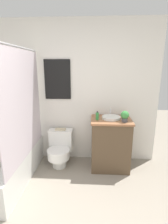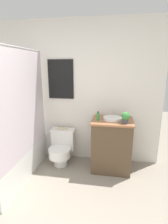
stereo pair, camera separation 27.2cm
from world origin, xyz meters
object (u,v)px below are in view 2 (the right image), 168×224
Objects in this scene: soap_bottle at (98,116)px; book_on_tank at (63,128)px; potted_plant at (125,117)px; toilet at (62,147)px; sink at (112,118)px.

book_on_tank is (-0.65, 0.18, -0.31)m from soap_bottle.
toilet is at bearing 171.64° from potted_plant.
soap_bottle is 0.78× the size of book_on_tank.
soap_bottle reaches higher than book_on_tank.
potted_plant is at bearing -14.50° from book_on_tank.
sink is 0.25m from soap_bottle.
toilet is at bearing -180.00° from sink.
sink is at bearing 140.68° from potted_plant.
sink is at bearing -7.74° from book_on_tank.
potted_plant is 0.98× the size of book_on_tank.
potted_plant reaches higher than book_on_tank.
toilet is 4.30× the size of soap_bottle.
soap_bottle is 0.75m from book_on_tank.
toilet is 3.36× the size of book_on_tank.
soap_bottle is at bearing -5.60° from toilet.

